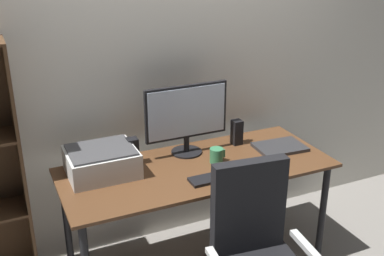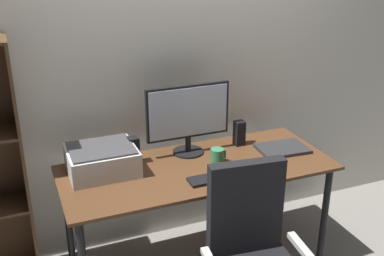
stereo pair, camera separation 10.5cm
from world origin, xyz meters
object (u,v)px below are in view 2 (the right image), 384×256
(keyboard, at_px, (213,178))
(mouse, at_px, (243,171))
(desk, at_px, (198,178))
(speaker_left, at_px, (134,150))
(speaker_right, at_px, (239,133))
(coffee_mug, at_px, (217,156))
(monitor, at_px, (188,115))
(laptop, at_px, (282,149))
(printer, at_px, (102,160))

(keyboard, bearing_deg, mouse, 2.88)
(desk, relative_size, speaker_left, 9.81)
(speaker_right, bearing_deg, coffee_mug, -141.88)
(monitor, height_order, laptop, monitor)
(coffee_mug, height_order, printer, printer)
(speaker_right, distance_m, printer, 0.94)
(keyboard, relative_size, laptop, 0.91)
(laptop, relative_size, speaker_right, 1.88)
(speaker_right, bearing_deg, monitor, 178.77)
(monitor, height_order, mouse, monitor)
(speaker_left, relative_size, speaker_right, 1.00)
(printer, bearing_deg, speaker_left, 13.57)
(monitor, height_order, coffee_mug, monitor)
(monitor, relative_size, laptop, 1.72)
(speaker_right, bearing_deg, speaker_left, 180.00)
(speaker_left, xyz_separation_m, printer, (-0.21, -0.05, -0.00))
(desk, relative_size, mouse, 17.38)
(keyboard, xyz_separation_m, coffee_mug, (0.12, 0.19, 0.04))
(keyboard, xyz_separation_m, printer, (-0.57, 0.34, 0.07))
(laptop, relative_size, printer, 0.80)
(laptop, bearing_deg, monitor, 165.16)
(laptop, bearing_deg, mouse, -150.68)
(monitor, xyz_separation_m, speaker_right, (0.36, -0.01, -0.18))
(speaker_left, bearing_deg, keyboard, -47.05)
(speaker_left, relative_size, printer, 0.43)
(coffee_mug, xyz_separation_m, speaker_right, (0.25, 0.20, 0.04))
(monitor, bearing_deg, desk, -95.22)
(keyboard, xyz_separation_m, laptop, (0.59, 0.20, 0.00))
(coffee_mug, bearing_deg, keyboard, -121.59)
(mouse, height_order, coffee_mug, coffee_mug)
(laptop, distance_m, speaker_right, 0.30)
(mouse, bearing_deg, printer, 169.95)
(monitor, height_order, speaker_right, monitor)
(monitor, distance_m, speaker_right, 0.41)
(coffee_mug, bearing_deg, speaker_right, 38.12)
(coffee_mug, height_order, laptop, coffee_mug)
(coffee_mug, bearing_deg, laptop, 1.14)
(monitor, bearing_deg, laptop, -18.36)
(desk, bearing_deg, monitor, 84.78)
(desk, height_order, speaker_right, speaker_right)
(laptop, bearing_deg, coffee_mug, -175.34)
(mouse, bearing_deg, coffee_mug, 127.75)
(desk, relative_size, coffee_mug, 16.74)
(keyboard, height_order, printer, printer)
(speaker_right, bearing_deg, printer, -176.95)
(printer, bearing_deg, laptop, -6.77)
(laptop, relative_size, speaker_left, 1.88)
(mouse, distance_m, speaker_right, 0.42)
(coffee_mug, bearing_deg, desk, 179.01)
(monitor, distance_m, coffee_mug, 0.32)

